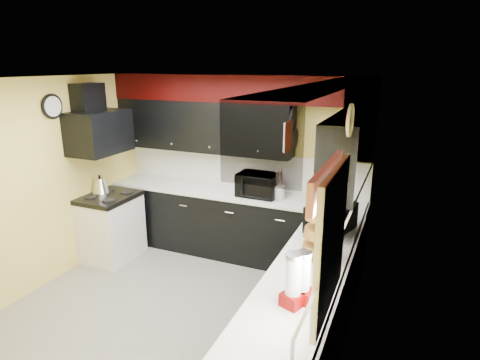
# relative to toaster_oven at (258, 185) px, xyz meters

# --- Properties ---
(ground) EXTENTS (3.60, 3.60, 0.00)m
(ground) POSITION_rel_toaster_oven_xyz_m (-0.39, -1.47, -1.09)
(ground) COLOR gray
(ground) RESTS_ON ground
(wall_back) EXTENTS (3.60, 0.06, 2.50)m
(wall_back) POSITION_rel_toaster_oven_xyz_m (-0.39, 0.33, 0.16)
(wall_back) COLOR #E0C666
(wall_back) RESTS_ON ground
(wall_right) EXTENTS (0.06, 3.60, 2.50)m
(wall_right) POSITION_rel_toaster_oven_xyz_m (1.41, -1.47, 0.16)
(wall_right) COLOR #E0C666
(wall_right) RESTS_ON ground
(wall_left) EXTENTS (0.06, 3.60, 2.50)m
(wall_left) POSITION_rel_toaster_oven_xyz_m (-2.19, -1.47, 0.16)
(wall_left) COLOR #E0C666
(wall_left) RESTS_ON ground
(ceiling) EXTENTS (3.60, 3.60, 0.06)m
(ceiling) POSITION_rel_toaster_oven_xyz_m (-0.39, -1.47, 1.41)
(ceiling) COLOR white
(ceiling) RESTS_ON wall_back
(cab_back) EXTENTS (3.60, 0.60, 0.90)m
(cab_back) POSITION_rel_toaster_oven_xyz_m (-0.39, 0.03, -0.64)
(cab_back) COLOR black
(cab_back) RESTS_ON ground
(cab_right) EXTENTS (0.60, 3.00, 0.90)m
(cab_right) POSITION_rel_toaster_oven_xyz_m (1.11, -1.77, -0.64)
(cab_right) COLOR black
(cab_right) RESTS_ON ground
(counter_back) EXTENTS (3.62, 0.64, 0.04)m
(counter_back) POSITION_rel_toaster_oven_xyz_m (-0.39, 0.03, -0.17)
(counter_back) COLOR white
(counter_back) RESTS_ON cab_back
(counter_right) EXTENTS (0.64, 3.02, 0.04)m
(counter_right) POSITION_rel_toaster_oven_xyz_m (1.11, -1.77, -0.17)
(counter_right) COLOR white
(counter_right) RESTS_ON cab_right
(splash_back) EXTENTS (3.60, 0.02, 0.50)m
(splash_back) POSITION_rel_toaster_oven_xyz_m (-0.39, 0.32, 0.10)
(splash_back) COLOR white
(splash_back) RESTS_ON counter_back
(splash_right) EXTENTS (0.02, 3.60, 0.50)m
(splash_right) POSITION_rel_toaster_oven_xyz_m (1.40, -1.47, 0.10)
(splash_right) COLOR white
(splash_right) RESTS_ON counter_right
(upper_back) EXTENTS (2.60, 0.35, 0.70)m
(upper_back) POSITION_rel_toaster_oven_xyz_m (-0.89, 0.15, 0.71)
(upper_back) COLOR black
(upper_back) RESTS_ON wall_back
(upper_right) EXTENTS (0.35, 1.80, 0.70)m
(upper_right) POSITION_rel_toaster_oven_xyz_m (1.23, -0.57, 0.71)
(upper_right) COLOR black
(upper_right) RESTS_ON wall_right
(soffit_back) EXTENTS (3.60, 0.36, 0.35)m
(soffit_back) POSITION_rel_toaster_oven_xyz_m (-0.39, 0.15, 1.23)
(soffit_back) COLOR black
(soffit_back) RESTS_ON wall_back
(soffit_right) EXTENTS (0.36, 3.24, 0.35)m
(soffit_right) POSITION_rel_toaster_oven_xyz_m (1.23, -1.65, 1.23)
(soffit_right) COLOR black
(soffit_right) RESTS_ON wall_right
(stove) EXTENTS (0.60, 0.75, 0.86)m
(stove) POSITION_rel_toaster_oven_xyz_m (-1.89, -0.72, -0.66)
(stove) COLOR white
(stove) RESTS_ON ground
(cooktop) EXTENTS (0.62, 0.77, 0.06)m
(cooktop) POSITION_rel_toaster_oven_xyz_m (-1.89, -0.72, -0.20)
(cooktop) COLOR black
(cooktop) RESTS_ON stove
(hood) EXTENTS (0.50, 0.78, 0.55)m
(hood) POSITION_rel_toaster_oven_xyz_m (-1.94, -0.72, 0.69)
(hood) COLOR black
(hood) RESTS_ON wall_left
(hood_duct) EXTENTS (0.24, 0.40, 0.40)m
(hood_duct) POSITION_rel_toaster_oven_xyz_m (-2.07, -0.72, 1.11)
(hood_duct) COLOR black
(hood_duct) RESTS_ON wall_left
(window) EXTENTS (0.03, 0.86, 0.96)m
(window) POSITION_rel_toaster_oven_xyz_m (1.39, -2.37, 0.46)
(window) COLOR white
(window) RESTS_ON wall_right
(valance) EXTENTS (0.04, 0.88, 0.20)m
(valance) POSITION_rel_toaster_oven_xyz_m (1.34, -2.37, 0.86)
(valance) COLOR red
(valance) RESTS_ON wall_right
(pan_top) EXTENTS (0.03, 0.22, 0.40)m
(pan_top) POSITION_rel_toaster_oven_xyz_m (0.43, 0.08, 0.91)
(pan_top) COLOR black
(pan_top) RESTS_ON upper_back
(pan_mid) EXTENTS (0.03, 0.28, 0.46)m
(pan_mid) POSITION_rel_toaster_oven_xyz_m (0.43, -0.05, 0.66)
(pan_mid) COLOR black
(pan_mid) RESTS_ON upper_back
(pan_low) EXTENTS (0.03, 0.24, 0.42)m
(pan_low) POSITION_rel_toaster_oven_xyz_m (0.43, 0.21, 0.63)
(pan_low) COLOR black
(pan_low) RESTS_ON upper_back
(cut_board) EXTENTS (0.03, 0.26, 0.35)m
(cut_board) POSITION_rel_toaster_oven_xyz_m (0.44, -0.17, 0.71)
(cut_board) COLOR white
(cut_board) RESTS_ON upper_back
(baskets) EXTENTS (0.27, 0.27, 0.50)m
(baskets) POSITION_rel_toaster_oven_xyz_m (1.13, -1.42, 0.09)
(baskets) COLOR brown
(baskets) RESTS_ON upper_right
(clock) EXTENTS (0.03, 0.30, 0.30)m
(clock) POSITION_rel_toaster_oven_xyz_m (-2.16, -1.22, 1.06)
(clock) COLOR black
(clock) RESTS_ON wall_left
(deco_plate) EXTENTS (0.03, 0.24, 0.24)m
(deco_plate) POSITION_rel_toaster_oven_xyz_m (1.38, -1.82, 1.16)
(deco_plate) COLOR white
(deco_plate) RESTS_ON wall_right
(toaster_oven) EXTENTS (0.53, 0.45, 0.31)m
(toaster_oven) POSITION_rel_toaster_oven_xyz_m (0.00, 0.00, 0.00)
(toaster_oven) COLOR black
(toaster_oven) RESTS_ON counter_back
(microwave) EXTENTS (0.51, 0.61, 0.29)m
(microwave) POSITION_rel_toaster_oven_xyz_m (1.12, -0.80, -0.01)
(microwave) COLOR black
(microwave) RESTS_ON counter_right
(utensil_crock) EXTENTS (0.16, 0.16, 0.17)m
(utensil_crock) POSITION_rel_toaster_oven_xyz_m (0.29, 0.01, -0.07)
(utensil_crock) COLOR silver
(utensil_crock) RESTS_ON counter_back
(knife_block) EXTENTS (0.13, 0.15, 0.20)m
(knife_block) POSITION_rel_toaster_oven_xyz_m (0.71, 0.06, -0.05)
(knife_block) COLOR black
(knife_block) RESTS_ON counter_back
(kettle) EXTENTS (0.25, 0.25, 0.20)m
(kettle) POSITION_rel_toaster_oven_xyz_m (-2.07, -0.66, -0.07)
(kettle) COLOR silver
(kettle) RESTS_ON cooktop
(dispenser_a) EXTENTS (0.14, 0.14, 0.37)m
(dispenser_a) POSITION_rel_toaster_oven_xyz_m (1.18, -2.19, 0.03)
(dispenser_a) COLOR #5F0308
(dispenser_a) RESTS_ON counter_right
(dispenser_b) EXTENTS (0.19, 0.19, 0.39)m
(dispenser_b) POSITION_rel_toaster_oven_xyz_m (1.13, -2.27, 0.04)
(dispenser_b) COLOR #6D000C
(dispenser_b) RESTS_ON counter_right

